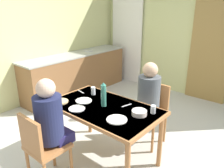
% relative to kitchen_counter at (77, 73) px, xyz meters
% --- Properties ---
extents(ground_plane, '(7.02, 7.02, 0.00)m').
position_rel_kitchen_counter_xyz_m(ground_plane, '(1.83, -1.15, -0.45)').
color(ground_plane, '#B7B6AF').
extents(wall_back, '(4.53, 0.10, 2.87)m').
position_rel_kitchen_counter_xyz_m(wall_back, '(1.83, 1.55, 0.98)').
color(wall_back, '#C6C986').
rests_on(wall_back, ground_plane).
extents(wall_left, '(0.10, 4.05, 2.87)m').
position_rel_kitchen_counter_xyz_m(wall_left, '(-0.33, -0.48, 0.98)').
color(wall_left, '#C5C683').
rests_on(wall_left, ground_plane).
extents(door_wooden, '(0.80, 0.05, 2.00)m').
position_rel_kitchen_counter_xyz_m(door_wooden, '(2.36, 1.47, 0.55)').
color(door_wooden, olive).
rests_on(door_wooden, ground_plane).
extents(curtain_panel, '(0.90, 0.03, 2.41)m').
position_rel_kitchen_counter_xyz_m(curtain_panel, '(0.30, 1.45, 0.75)').
color(curtain_panel, white).
rests_on(curtain_panel, ground_plane).
extents(kitchen_counter, '(0.61, 2.60, 0.91)m').
position_rel_kitchen_counter_xyz_m(kitchen_counter, '(0.00, 0.00, 0.00)').
color(kitchen_counter, brown).
rests_on(kitchen_counter, ground_plane).
extents(dining_table, '(1.36, 0.81, 0.75)m').
position_rel_kitchen_counter_xyz_m(dining_table, '(2.06, -1.35, 0.22)').
color(dining_table, '#A66A3A').
rests_on(dining_table, ground_plane).
extents(chair_near_diner, '(0.40, 0.40, 0.87)m').
position_rel_kitchen_counter_xyz_m(chair_near_diner, '(1.84, -2.11, 0.05)').
color(chair_near_diner, '#A66A3A').
rests_on(chair_near_diner, ground_plane).
extents(chair_far_diner, '(0.40, 0.40, 0.87)m').
position_rel_kitchen_counter_xyz_m(chair_far_diner, '(2.30, -0.60, 0.05)').
color(chair_far_diner, '#A66A3A').
rests_on(chair_far_diner, ground_plane).
extents(person_near_diner, '(0.30, 0.37, 0.77)m').
position_rel_kitchen_counter_xyz_m(person_near_diner, '(1.84, -1.97, 0.33)').
color(person_near_diner, '#211E4E').
rests_on(person_near_diner, ground_plane).
extents(person_far_diner, '(0.30, 0.37, 0.77)m').
position_rel_kitchen_counter_xyz_m(person_far_diner, '(2.30, -0.73, 0.33)').
color(person_far_diner, '#4C534C').
rests_on(person_far_diner, ground_plane).
extents(water_bottle_green_near, '(0.06, 0.06, 0.31)m').
position_rel_kitchen_counter_xyz_m(water_bottle_green_near, '(2.04, -1.34, 0.45)').
color(water_bottle_green_near, '#3B866E').
rests_on(water_bottle_green_near, dining_table).
extents(serving_bowl_center, '(0.17, 0.17, 0.05)m').
position_rel_kitchen_counter_xyz_m(serving_bowl_center, '(2.51, -1.26, 0.33)').
color(serving_bowl_center, '#F1DCCC').
rests_on(serving_bowl_center, dining_table).
extents(dinner_plate_near_left, '(0.21, 0.21, 0.01)m').
position_rel_kitchen_counter_xyz_m(dinner_plate_near_left, '(1.76, -1.40, 0.31)').
color(dinner_plate_near_left, white).
rests_on(dinner_plate_near_left, dining_table).
extents(dinner_plate_near_right, '(0.22, 0.22, 0.01)m').
position_rel_kitchen_counter_xyz_m(dinner_plate_near_right, '(2.39, -1.51, 0.31)').
color(dinner_plate_near_right, white).
rests_on(dinner_plate_near_right, dining_table).
extents(dinner_plate_far_center, '(0.19, 0.19, 0.01)m').
position_rel_kitchen_counter_xyz_m(dinner_plate_far_center, '(1.86, -1.61, 0.31)').
color(dinner_plate_far_center, white).
rests_on(dinner_plate_far_center, dining_table).
extents(drinking_glass_by_near_diner, '(0.06, 0.06, 0.11)m').
position_rel_kitchen_counter_xyz_m(drinking_glass_by_near_diner, '(1.69, -1.16, 0.36)').
color(drinking_glass_by_near_diner, silver).
rests_on(drinking_glass_by_near_diner, dining_table).
extents(drinking_glass_by_far_diner, '(0.06, 0.06, 0.09)m').
position_rel_kitchen_counter_xyz_m(drinking_glass_by_far_diner, '(2.60, -1.12, 0.35)').
color(drinking_glass_by_far_diner, silver).
rests_on(drinking_glass_by_far_diner, dining_table).
extents(bread_plate_sliced, '(0.19, 0.19, 0.02)m').
position_rel_kitchen_counter_xyz_m(bread_plate_sliced, '(1.56, -1.61, 0.31)').
color(bread_plate_sliced, '#DBB77A').
rests_on(bread_plate_sliced, dining_table).
extents(cutlery_knife_near, '(0.15, 0.04, 0.00)m').
position_rel_kitchen_counter_xyz_m(cutlery_knife_near, '(1.49, -1.21, 0.30)').
color(cutlery_knife_near, silver).
rests_on(cutlery_knife_near, dining_table).
extents(cutlery_fork_near, '(0.05, 0.15, 0.00)m').
position_rel_kitchen_counter_xyz_m(cutlery_fork_near, '(2.25, -1.15, 0.30)').
color(cutlery_fork_near, silver).
rests_on(cutlery_fork_near, dining_table).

